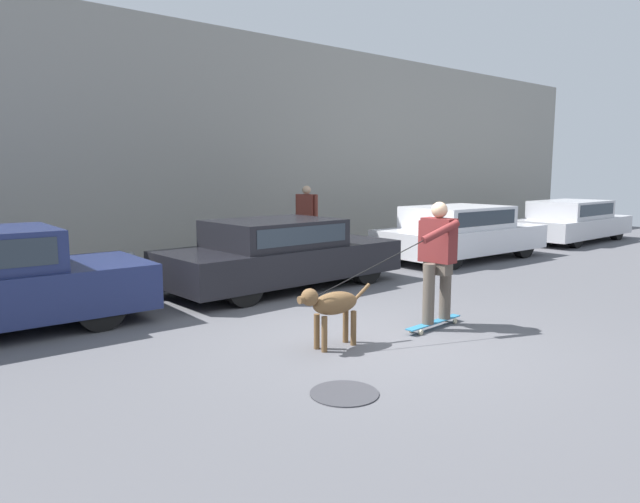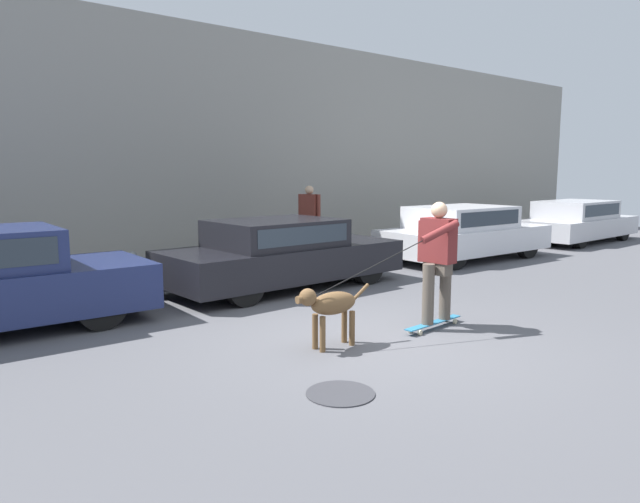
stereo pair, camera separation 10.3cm
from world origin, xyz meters
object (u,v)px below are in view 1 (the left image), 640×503
object	(u,v)px
dog	(332,306)
parked_car_1	(280,254)
parked_car_2	(461,233)
parked_car_3	(572,221)
fire_hydrant	(131,275)
skateboarder	(437,257)
pedestrian_with_bag	(306,219)

from	to	relation	value
dog	parked_car_1	bearing A→B (deg)	-113.37
dog	parked_car_2	bearing A→B (deg)	-151.75
parked_car_3	fire_hydrant	distance (m)	13.18
dog	fire_hydrant	bearing A→B (deg)	-75.69
parked_car_3	skateboarder	world-z (taller)	skateboarder
parked_car_2	dog	bearing A→B (deg)	-152.98
parked_car_1	skateboarder	world-z (taller)	skateboarder
parked_car_2	pedestrian_with_bag	xyz separation A→B (m)	(-3.37, 1.67, 0.41)
skateboarder	parked_car_2	bearing A→B (deg)	-151.13
skateboarder	pedestrian_with_bag	world-z (taller)	pedestrian_with_bag
fire_hydrant	pedestrian_with_bag	bearing A→B (deg)	11.78
parked_car_2	pedestrian_with_bag	bearing A→B (deg)	155.15
parked_car_2	pedestrian_with_bag	size ratio (longest dim) A/B	2.71
parked_car_2	parked_car_3	size ratio (longest dim) A/B	0.98
parked_car_2	fire_hydrant	bearing A→B (deg)	175.89
parked_car_3	fire_hydrant	world-z (taller)	parked_car_3
parked_car_1	parked_car_3	xyz separation A→B (m)	(10.71, -0.00, -0.00)
dog	pedestrian_with_bag	bearing A→B (deg)	-122.68
parked_car_2	pedestrian_with_bag	world-z (taller)	pedestrian_with_bag
parked_car_1	dog	world-z (taller)	parked_car_1
skateboarder	fire_hydrant	distance (m)	4.97
parked_car_1	parked_car_3	distance (m)	10.71
dog	fire_hydrant	xyz separation A→B (m)	(-0.83, 4.05, -0.10)
parked_car_1	fire_hydrant	world-z (taller)	parked_car_1
parked_car_3	parked_car_2	bearing A→B (deg)	178.30
parked_car_2	skateboarder	bearing A→B (deg)	-144.70
parked_car_3	skateboarder	xyz separation A→B (m)	(-10.66, -3.50, 0.35)
parked_car_1	pedestrian_with_bag	bearing A→B (deg)	39.27
pedestrian_with_bag	skateboarder	bearing A→B (deg)	-129.85
parked_car_1	fire_hydrant	bearing A→B (deg)	160.77
parked_car_1	skateboarder	bearing A→B (deg)	-91.01
skateboarder	fire_hydrant	size ratio (longest dim) A/B	3.18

